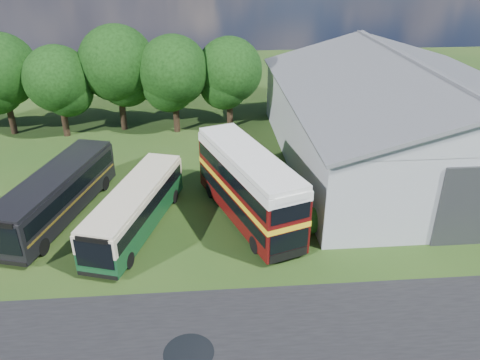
{
  "coord_description": "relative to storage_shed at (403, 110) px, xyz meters",
  "views": [
    {
      "loc": [
        -0.48,
        -17.67,
        15.73
      ],
      "look_at": [
        1.61,
        8.0,
        2.66
      ],
      "focal_mm": 35.0,
      "sensor_mm": 36.0,
      "label": 1
    }
  ],
  "objects": [
    {
      "name": "ground",
      "position": [
        -15.0,
        -15.98,
        -4.17
      ],
      "size": [
        120.0,
        120.0,
        0.0
      ],
      "primitive_type": "plane",
      "color": "#1D3B13",
      "rests_on": "ground"
    },
    {
      "name": "asphalt_road",
      "position": [
        -12.0,
        -18.98,
        -4.17
      ],
      "size": [
        60.0,
        8.0,
        0.02
      ],
      "primitive_type": "cube",
      "color": "black",
      "rests_on": "ground"
    },
    {
      "name": "puddle",
      "position": [
        -16.5,
        -18.98,
        -4.17
      ],
      "size": [
        2.2,
        2.2,
        0.01
      ],
      "primitive_type": "cylinder",
      "color": "black",
      "rests_on": "ground"
    },
    {
      "name": "storage_shed",
      "position": [
        0.0,
        0.0,
        0.0
      ],
      "size": [
        18.8,
        24.8,
        8.15
      ],
      "color": "gray",
      "rests_on": "ground"
    },
    {
      "name": "tree_left_a",
      "position": [
        -33.0,
        8.52,
        1.71
      ],
      "size": [
        6.46,
        6.46,
        9.12
      ],
      "color": "black",
      "rests_on": "ground"
    },
    {
      "name": "tree_left_b",
      "position": [
        -28.0,
        7.52,
        1.09
      ],
      "size": [
        5.78,
        5.78,
        8.16
      ],
      "color": "black",
      "rests_on": "ground"
    },
    {
      "name": "tree_mid",
      "position": [
        -23.0,
        8.82,
        2.02
      ],
      "size": [
        6.8,
        6.8,
        9.6
      ],
      "color": "black",
      "rests_on": "ground"
    },
    {
      "name": "tree_right_a",
      "position": [
        -18.0,
        7.82,
        1.52
      ],
      "size": [
        6.26,
        6.26,
        8.83
      ],
      "color": "black",
      "rests_on": "ground"
    },
    {
      "name": "tree_right_b",
      "position": [
        -13.0,
        8.62,
        1.27
      ],
      "size": [
        5.98,
        5.98,
        8.45
      ],
      "color": "black",
      "rests_on": "ground"
    },
    {
      "name": "shrub_front",
      "position": [
        -9.4,
        -9.98,
        -4.17
      ],
      "size": [
        1.7,
        1.7,
        1.7
      ],
      "primitive_type": "sphere",
      "color": "#194714",
      "rests_on": "ground"
    },
    {
      "name": "shrub_mid",
      "position": [
        -9.4,
        -7.98,
        -4.17
      ],
      "size": [
        1.6,
        1.6,
        1.6
      ],
      "primitive_type": "sphere",
      "color": "#194714",
      "rests_on": "ground"
    },
    {
      "name": "shrub_back",
      "position": [
        -9.4,
        -5.98,
        -4.17
      ],
      "size": [
        1.8,
        1.8,
        1.8
      ],
      "primitive_type": "sphere",
      "color": "#194714",
      "rests_on": "ground"
    },
    {
      "name": "bus_green_single",
      "position": [
        -19.75,
        -8.94,
        -2.65
      ],
      "size": [
        5.29,
        10.59,
        2.85
      ],
      "rotation": [
        0.0,
        0.0,
        -0.29
      ],
      "color": "black",
      "rests_on": "ground"
    },
    {
      "name": "bus_maroon_double",
      "position": [
        -12.9,
        -8.15,
        -1.9
      ],
      "size": [
        6.04,
        10.86,
        4.54
      ],
      "rotation": [
        0.0,
        0.0,
        0.34
      ],
      "color": "black",
      "rests_on": "ground"
    },
    {
      "name": "bus_dark_single",
      "position": [
        -24.85,
        -6.99,
        -2.52
      ],
      "size": [
        5.47,
        11.52,
        3.1
      ],
      "rotation": [
        0.0,
        0.0,
        -0.27
      ],
      "color": "black",
      "rests_on": "ground"
    }
  ]
}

